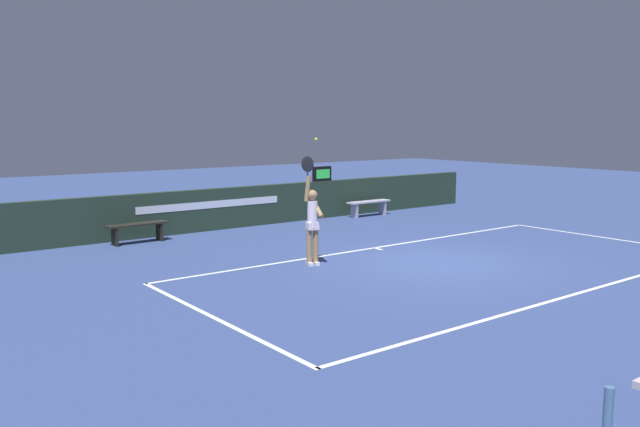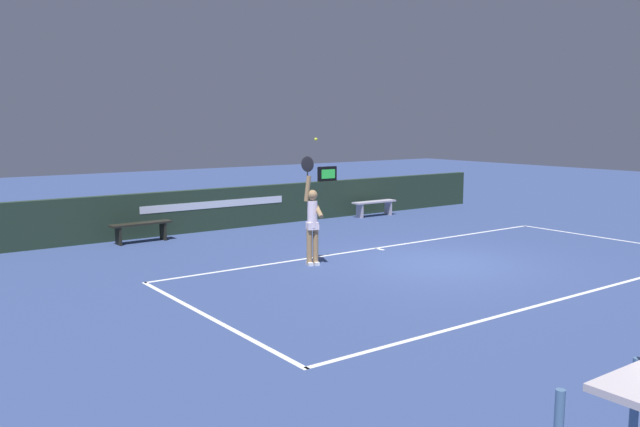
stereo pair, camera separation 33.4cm
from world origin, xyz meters
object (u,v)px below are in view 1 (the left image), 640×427
(speed_display, at_px, (322,174))
(courtside_bench_near, at_px, (137,228))
(tennis_ball, at_px, (316,139))
(courtside_bench_far, at_px, (369,204))
(tennis_player, at_px, (312,220))

(speed_display, xyz_separation_m, courtside_bench_near, (-6.50, -0.67, -1.04))
(tennis_ball, bearing_deg, speed_display, 51.35)
(tennis_ball, distance_m, courtside_bench_far, 8.03)
(courtside_bench_near, relative_size, courtside_bench_far, 0.99)
(tennis_ball, bearing_deg, courtside_bench_far, 39.76)
(tennis_ball, height_order, courtside_bench_near, tennis_ball)
(tennis_player, bearing_deg, tennis_ball, -85.90)
(courtside_bench_far, bearing_deg, tennis_ball, -140.24)
(speed_display, relative_size, courtside_bench_far, 0.42)
(speed_display, distance_m, courtside_bench_far, 1.91)
(tennis_player, xyz_separation_m, courtside_bench_near, (-2.03, 4.78, -0.59))
(speed_display, height_order, courtside_bench_far, speed_display)
(courtside_bench_far, bearing_deg, speed_display, 155.70)
(speed_display, bearing_deg, tennis_ball, -128.65)
(speed_display, xyz_separation_m, tennis_player, (-4.47, -5.45, -0.45))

